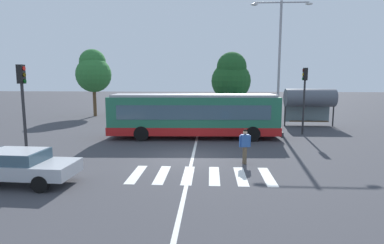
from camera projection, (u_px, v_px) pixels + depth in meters
name	position (u px, v px, depth m)	size (l,w,h in m)	color
ground_plane	(187.00, 158.00, 16.55)	(160.00, 160.00, 0.00)	#3D3D42
city_transit_bus	(194.00, 115.00, 21.87)	(11.87, 3.10, 3.06)	black
pedestrian_crossing_street	(245.00, 144.00, 15.32)	(0.57, 0.33, 1.72)	brown
foreground_sedan	(18.00, 165.00, 12.42)	(4.57, 2.01, 1.35)	black
parked_car_charcoal	(137.00, 114.00, 30.27)	(2.02, 4.58, 1.35)	black
parked_car_white	(165.00, 113.00, 30.64)	(1.89, 4.51, 1.35)	black
parked_car_black	(194.00, 113.00, 30.42)	(1.97, 4.55, 1.35)	black
parked_car_blue	(222.00, 114.00, 29.96)	(1.90, 4.52, 1.35)	black
parked_car_teal	(250.00, 114.00, 30.10)	(1.96, 4.54, 1.35)	black
traffic_light_near_corner	(23.00, 98.00, 15.14)	(0.33, 0.32, 4.81)	#28282B
traffic_light_far_corner	(304.00, 90.00, 23.00)	(0.33, 0.32, 4.90)	#28282B
bus_stop_shelter	(310.00, 99.00, 27.02)	(4.21, 1.54, 3.25)	#28282B
twin_arm_street_lamp	(280.00, 52.00, 25.94)	(4.98, 0.32, 10.37)	#939399
background_tree_left	(93.00, 71.00, 34.06)	(3.79, 3.79, 7.27)	brown
background_tree_right	(231.00, 77.00, 33.36)	(4.18, 4.18, 6.89)	brown
crosswalk_painted_stripes	(201.00, 175.00, 13.58)	(6.12, 2.65, 0.01)	silver
lane_center_line	(194.00, 149.00, 18.51)	(0.16, 24.00, 0.01)	silver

